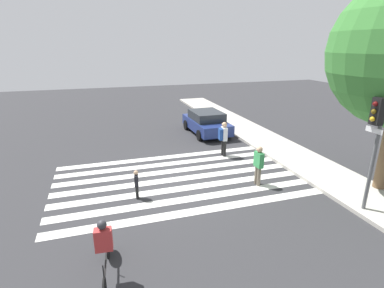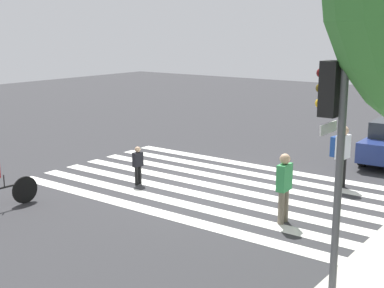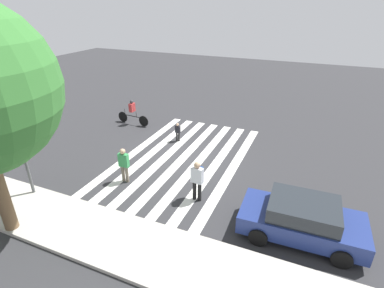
# 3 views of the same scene
# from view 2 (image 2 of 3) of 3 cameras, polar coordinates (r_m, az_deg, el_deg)

# --- Properties ---
(ground_plane) EXTENTS (60.00, 60.00, 0.00)m
(ground_plane) POSITION_cam_2_polar(r_m,az_deg,el_deg) (15.29, 2.23, -4.49)
(ground_plane) COLOR #2D2D30
(crosswalk_stripes) EXTENTS (5.79, 10.00, 0.01)m
(crosswalk_stripes) POSITION_cam_2_polar(r_m,az_deg,el_deg) (15.29, 2.23, -4.48)
(crosswalk_stripes) COLOR silver
(crosswalk_stripes) RESTS_ON ground_plane
(traffic_light) EXTENTS (0.60, 0.50, 4.12)m
(traffic_light) POSITION_cam_2_polar(r_m,az_deg,el_deg) (8.39, 14.82, 1.50)
(traffic_light) COLOR #515456
(traffic_light) RESTS_ON ground_plane
(pedestrian_adult_blue_shirt) EXTENTS (0.46, 0.24, 1.64)m
(pedestrian_adult_blue_shirt) POSITION_cam_2_polar(r_m,az_deg,el_deg) (12.37, 9.80, -4.24)
(pedestrian_adult_blue_shirt) COLOR #6B6051
(pedestrian_adult_blue_shirt) RESTS_ON ground_plane
(pedestrian_child_with_backpack) EXTENTS (0.32, 0.17, 1.11)m
(pedestrian_child_with_backpack) POSITION_cam_2_polar(r_m,az_deg,el_deg) (15.37, -5.79, -2.04)
(pedestrian_child_with_backpack) COLOR black
(pedestrian_child_with_backpack) RESTS_ON ground_plane
(pedestrian_adult_tall_backpack) EXTENTS (0.51, 0.44, 1.77)m
(pedestrian_adult_tall_backpack) POSITION_cam_2_polar(r_m,az_deg,el_deg) (15.45, 15.63, -0.79)
(pedestrian_adult_tall_backpack) COLOR black
(pedestrian_adult_tall_backpack) RESTS_ON ground_plane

